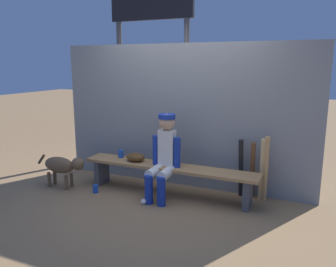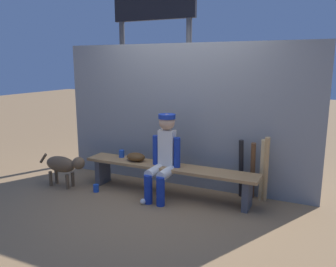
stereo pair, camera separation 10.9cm
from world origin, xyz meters
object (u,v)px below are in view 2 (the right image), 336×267
Objects in this scene: baseball at (143,201)px; scoreboard at (157,24)px; cup_on_ground at (96,188)px; dog at (64,165)px; player_seated at (163,154)px; cup_on_bench at (122,154)px; bat_wood_dark at (253,171)px; bat_wood_tan at (266,170)px; dugout_bench at (168,172)px; baseball_glove at (136,157)px; bat_aluminum_black at (241,169)px; bat_wood_natural at (262,171)px.

baseball is 0.02× the size of scoreboard.
baseball is 0.67× the size of cup_on_ground.
dog reaches higher than baseball.
player_seated is 0.82m from cup_on_bench.
bat_wood_dark is at bearing 32.00° from baseball.
player_seated is 1.14m from cup_on_ground.
scoreboard is at bearing 150.27° from bat_wood_tan.
bat_wood_tan is 3.29m from scoreboard.
dugout_bench is 2.19× the size of player_seated.
cup_on_bench is at bearing -83.74° from scoreboard.
baseball_glove is 1.64m from bat_wood_dark.
player_seated is 10.40× the size of cup_on_ground.
baseball_glove is 2.59m from scoreboard.
dugout_bench is 1.31m from bat_wood_tan.
baseball_glove reaches higher than baseball.
player_seated is 1.57m from dog.
player_seated is at bearing -13.27° from cup_on_bench.
player_seated is 1.41× the size of bat_aluminum_black.
scoreboard is (-2.19, 1.26, 2.06)m from bat_wood_natural.
bat_wood_tan is 1.65m from baseball.
scoreboard is (-0.95, 1.68, 1.88)m from player_seated.
bat_wood_tan is (1.78, 0.29, -0.04)m from baseball_glove.
bat_aluminum_black is (0.93, 0.35, 0.07)m from dugout_bench.
player_seated reaches higher than cup_on_ground.
bat_wood_tan is at bearing -9.46° from bat_aluminum_black.
bat_aluminum_black reaches higher than cup_on_bench.
bat_wood_natural is at bearing -8.38° from bat_aluminum_black.
bat_wood_tan reaches higher than dugout_bench.
scoreboard is (-0.16, 1.49, 2.01)m from cup_on_bench.
bat_wood_natural reaches higher than bat_aluminum_black.
scoreboard is (-0.97, 1.57, 2.16)m from dugout_bench.
baseball_glove is 1.49m from bat_aluminum_black.
baseball_glove is 0.33× the size of dog.
player_seated is 0.32× the size of scoreboard.
player_seated reaches higher than dog.
bat_wood_dark is at bearing -30.87° from scoreboard.
player_seated is 0.52m from baseball_glove.
bat_aluminum_black is 1.01× the size of bat_wood_dark.
baseball is 3.28m from scoreboard.
dog reaches higher than cup_on_ground.
bat_aluminum_black is at bearing 20.56° from dugout_bench.
baseball_glove is 1.76m from bat_wood_natural.
dog is at bearing -163.74° from bat_aluminum_black.
player_seated is 4.09× the size of baseball_glove.
bat_aluminum_black is 0.94× the size of bat_wood_natural.
scoreboard reaches higher than baseball_glove.
bat_wood_natural is (0.13, -0.03, 0.03)m from bat_wood_dark.
dugout_bench is at bearing 70.51° from baseball.
dugout_bench is 8.96× the size of baseball_glove.
player_seated is at bearing -98.52° from dugout_bench.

